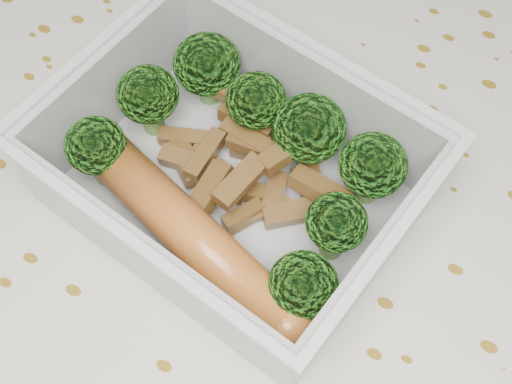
% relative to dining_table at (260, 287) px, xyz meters
% --- Properties ---
extents(dining_table, '(1.40, 0.90, 0.75)m').
position_rel_dining_table_xyz_m(dining_table, '(0.00, 0.00, 0.00)').
color(dining_table, brown).
rests_on(dining_table, ground).
extents(tablecloth, '(1.46, 0.96, 0.19)m').
position_rel_dining_table_xyz_m(tablecloth, '(0.00, 0.00, 0.05)').
color(tablecloth, silver).
rests_on(tablecloth, dining_table).
extents(lunch_container, '(0.22, 0.18, 0.07)m').
position_rel_dining_table_xyz_m(lunch_container, '(-0.02, 0.01, 0.11)').
color(lunch_container, silver).
rests_on(lunch_container, tablecloth).
extents(broccoli_florets, '(0.18, 0.14, 0.05)m').
position_rel_dining_table_xyz_m(broccoli_florets, '(-0.02, 0.03, 0.13)').
color(broccoli_florets, '#608C3F').
rests_on(broccoli_florets, lunch_container).
extents(meat_pile, '(0.12, 0.08, 0.03)m').
position_rel_dining_table_xyz_m(meat_pile, '(-0.02, 0.02, 0.11)').
color(meat_pile, brown).
rests_on(meat_pile, lunch_container).
extents(sausage, '(0.16, 0.07, 0.03)m').
position_rel_dining_table_xyz_m(sausage, '(-0.03, -0.03, 0.12)').
color(sausage, '#B26227').
rests_on(sausage, lunch_container).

